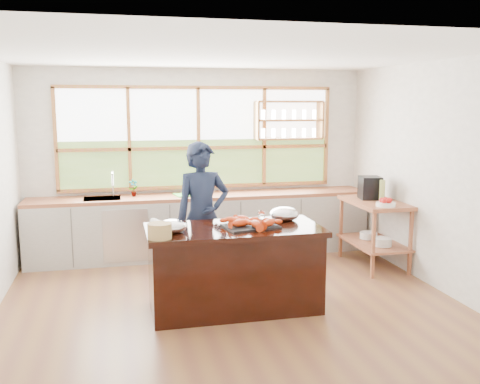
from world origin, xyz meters
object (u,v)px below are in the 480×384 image
object	(u,v)px
cook	(203,217)
wicker_basket	(160,231)
island	(234,268)
espresso_machine	(370,188)

from	to	relation	value
cook	wicker_basket	bearing A→B (deg)	-128.00
island	cook	xyz separation A→B (m)	(-0.23, 0.68, 0.43)
island	wicker_basket	size ratio (longest dim) A/B	7.86
cook	espresso_machine	distance (m)	2.49
island	espresso_machine	bearing A→B (deg)	29.97
cook	wicker_basket	xyz separation A→B (m)	(-0.58, -0.98, 0.09)
island	cook	distance (m)	0.83
island	cook	world-z (taller)	cook
island	espresso_machine	size ratio (longest dim) A/B	5.97
espresso_machine	wicker_basket	size ratio (longest dim) A/B	1.32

